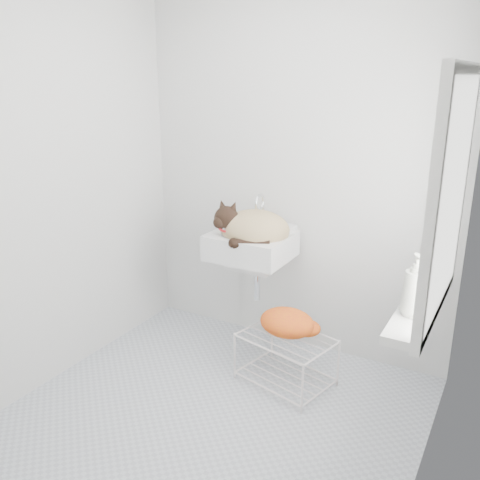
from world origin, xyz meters
The scene contains 15 objects.
floor centered at (0.00, 0.00, 0.00)m, with size 2.20×2.00×0.02m, color #B4BBC4.
back_wall centered at (0.00, 1.00, 1.25)m, with size 2.20×0.02×2.50m, color silver.
right_wall centered at (1.10, 0.00, 1.25)m, with size 0.02×2.00×2.50m, color silver.
left_wall centered at (-1.10, 0.00, 1.25)m, with size 0.02×2.00×2.50m, color silver.
window_glass centered at (1.09, 0.20, 1.35)m, with size 0.01×0.80×1.00m, color white.
window_frame centered at (1.07, 0.20, 1.35)m, with size 0.04×0.90×1.10m, color white.
windowsill centered at (1.01, 0.20, 0.83)m, with size 0.16×0.88×0.04m, color white.
sink centered at (-0.18, 0.74, 0.85)m, with size 0.51×0.45×0.21m, color white.
faucet centered at (-0.18, 0.92, 0.99)m, with size 0.19×0.13×0.19m, color silver, non-canonical shape.
cat centered at (-0.17, 0.72, 0.89)m, with size 0.51×0.44×0.30m.
wire_rack centered at (0.21, 0.47, 0.15)m, with size 0.53×0.37×0.32m, color silver.
towel centered at (0.19, 0.51, 0.35)m, with size 0.35×0.25×0.15m, color #FFA700.
bottle_a centered at (1.00, 0.02, 0.85)m, with size 0.09×0.09×0.24m, color beige.
bottle_b centered at (1.00, 0.12, 0.85)m, with size 0.08×0.08×0.18m, color teal.
bottle_c centered at (1.00, 0.36, 0.85)m, with size 0.14×0.14×0.18m, color white.
Camera 1 is at (1.35, -2.13, 1.85)m, focal length 38.54 mm.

